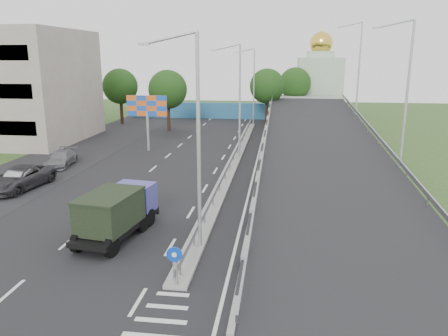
% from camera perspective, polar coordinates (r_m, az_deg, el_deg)
% --- Properties ---
extents(ground, '(160.00, 160.00, 0.00)m').
position_cam_1_polar(ground, '(16.71, -8.16, -19.06)').
color(ground, '#2D4C1E').
rests_on(ground, ground).
extents(road_surface, '(26.00, 90.00, 0.04)m').
position_cam_1_polar(road_surface, '(35.32, -4.27, -0.72)').
color(road_surface, black).
rests_on(road_surface, ground).
extents(parking_strip, '(8.00, 90.00, 0.05)m').
position_cam_1_polar(parking_strip, '(39.98, -22.84, -0.03)').
color(parking_strip, black).
rests_on(parking_strip, ground).
extents(median, '(1.00, 44.00, 0.20)m').
position_cam_1_polar(median, '(38.67, 1.28, 0.80)').
color(median, gray).
rests_on(median, ground).
extents(overpass_ramp, '(10.00, 50.00, 3.50)m').
position_cam_1_polar(overpass_ramp, '(38.27, 12.54, 2.85)').
color(overpass_ramp, gray).
rests_on(overpass_ramp, ground).
extents(median_guardrail, '(0.09, 44.00, 0.71)m').
position_cam_1_polar(median_guardrail, '(38.53, 1.29, 1.74)').
color(median_guardrail, gray).
rests_on(median_guardrail, median).
extents(sign_bollard, '(0.64, 0.23, 1.67)m').
position_cam_1_polar(sign_bollard, '(18.00, -6.41, -12.57)').
color(sign_bollard, black).
rests_on(sign_bollard, median).
extents(lamp_post_near, '(2.74, 0.18, 10.08)m').
position_cam_1_polar(lamp_post_near, '(20.05, -3.89, 4.70)').
color(lamp_post_near, '#B2B5B7').
rests_on(lamp_post_near, median).
extents(lamp_post_mid, '(2.74, 0.18, 10.08)m').
position_cam_1_polar(lamp_post_mid, '(39.72, 1.80, 9.51)').
color(lamp_post_mid, '#B2B5B7').
rests_on(lamp_post_mid, median).
extents(lamp_post_far, '(2.74, 0.18, 10.08)m').
position_cam_1_polar(lamp_post_far, '(59.61, 3.75, 11.10)').
color(lamp_post_far, '#B2B5B7').
rests_on(lamp_post_far, median).
extents(blue_wall, '(30.00, 0.50, 2.40)m').
position_cam_1_polar(blue_wall, '(66.35, 0.46, 7.47)').
color(blue_wall, teal).
rests_on(blue_wall, ground).
extents(church, '(7.00, 7.00, 13.80)m').
position_cam_1_polar(church, '(73.73, 12.32, 11.04)').
color(church, '#B2CCAD').
rests_on(church, ground).
extents(billboard, '(4.00, 0.24, 5.50)m').
position_cam_1_polar(billboard, '(43.66, -10.03, 7.60)').
color(billboard, '#B2B5B7').
rests_on(billboard, ground).
extents(tree_left_mid, '(4.80, 4.80, 7.60)m').
position_cam_1_polar(tree_left_mid, '(55.33, -7.36, 10.11)').
color(tree_left_mid, black).
rests_on(tree_left_mid, ground).
extents(tree_median_far, '(4.80, 4.80, 7.60)m').
position_cam_1_polar(tree_median_far, '(61.54, 5.65, 10.58)').
color(tree_median_far, black).
rests_on(tree_median_far, ground).
extents(tree_left_far, '(4.80, 4.80, 7.60)m').
position_cam_1_polar(tree_left_far, '(62.52, -13.41, 10.32)').
color(tree_left_far, black).
rests_on(tree_left_far, ground).
extents(tree_ramp_far, '(4.80, 4.80, 7.60)m').
position_cam_1_polar(tree_ramp_far, '(68.53, 9.26, 10.84)').
color(tree_ramp_far, black).
rests_on(tree_ramp_far, ground).
extents(dump_truck, '(2.96, 6.04, 2.55)m').
position_cam_1_polar(dump_truck, '(23.36, -13.75, -5.45)').
color(dump_truck, black).
rests_on(dump_truck, ground).
extents(parked_car_b, '(1.73, 4.33, 1.40)m').
position_cam_1_polar(parked_car_b, '(34.26, -25.19, -1.33)').
color(parked_car_b, '#A9A9AE').
rests_on(parked_car_b, ground).
extents(parked_car_c, '(3.33, 5.99, 1.59)m').
position_cam_1_polar(parked_car_c, '(34.19, -25.24, -1.21)').
color(parked_car_c, '#2E2D31').
rests_on(parked_car_c, ground).
extents(parked_car_d, '(2.51, 4.78, 1.32)m').
position_cam_1_polar(parked_car_d, '(39.98, -20.52, 1.16)').
color(parked_car_d, slate).
rests_on(parked_car_d, ground).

